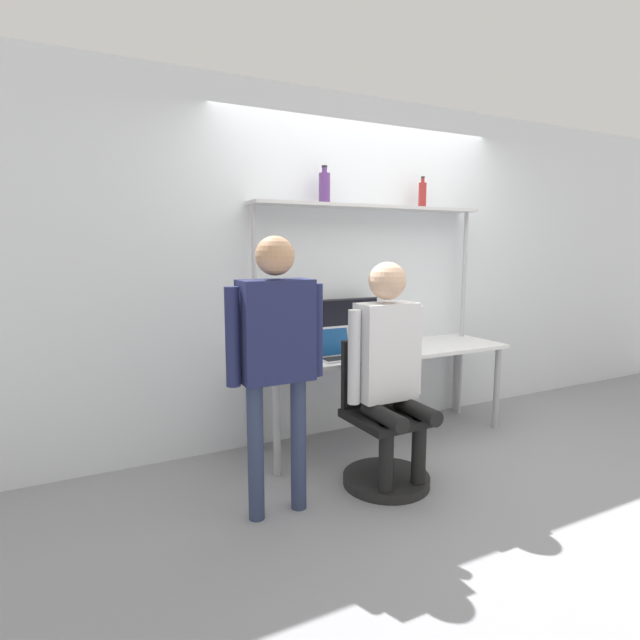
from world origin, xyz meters
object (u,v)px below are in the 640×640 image
object	(u,v)px
person_standing	(276,342)
laptop	(335,350)
bottle_purple	(324,187)
person_seated	(389,356)
bottle_red	(422,194)
office_chair	(383,440)
monitor	(348,320)
cell_phone	(364,355)

from	to	relation	value
person_standing	laptop	bearing A→B (deg)	40.71
laptop	bottle_purple	bearing A→B (deg)	79.11
person_seated	person_standing	bearing A→B (deg)	-179.10
person_standing	bottle_red	world-z (taller)	bottle_red
person_seated	bottle_purple	world-z (taller)	bottle_purple
person_seated	person_standing	xyz separation A→B (m)	(-0.76, -0.01, 0.16)
office_chair	person_standing	xyz separation A→B (m)	(-0.76, -0.06, 0.72)
laptop	person_seated	distance (m)	0.59
monitor	bottle_red	size ratio (longest dim) A/B	2.13
person_standing	bottle_purple	distance (m)	1.50
person_seated	bottle_red	xyz separation A→B (m)	(0.90, 0.87, 1.10)
bottle_purple	cell_phone	bearing A→B (deg)	-60.36
person_standing	bottle_red	xyz separation A→B (m)	(1.66, 0.88, 0.95)
monitor	cell_phone	size ratio (longest dim) A/B	3.55
office_chair	bottle_red	xyz separation A→B (m)	(0.90, 0.82, 1.66)
monitor	person_standing	bearing A→B (deg)	-137.54
cell_phone	office_chair	bearing A→B (deg)	-108.07
laptop	person_seated	xyz separation A→B (m)	(0.06, -0.59, 0.06)
cell_phone	bottle_red	distance (m)	1.46
monitor	person_standing	size ratio (longest dim) A/B	0.34
laptop	bottle_red	distance (m)	1.54
laptop	monitor	bearing A→B (deg)	46.53
laptop	bottle_red	xyz separation A→B (m)	(0.96, 0.28, 1.16)
laptop	cell_phone	distance (m)	0.24
monitor	bottle_purple	xyz separation A→B (m)	(-0.22, -0.01, 1.02)
office_chair	person_standing	size ratio (longest dim) A/B	0.59
cell_phone	person_seated	distance (m)	0.60
monitor	bottle_purple	size ratio (longest dim) A/B	1.94
person_standing	office_chair	bearing A→B (deg)	4.36
monitor	office_chair	world-z (taller)	monitor
laptop	cell_phone	xyz separation A→B (m)	(0.23, -0.02, -0.06)
office_chair	laptop	bearing A→B (deg)	96.24
bottle_red	person_standing	bearing A→B (deg)	-152.05
cell_phone	person_seated	xyz separation A→B (m)	(-0.17, -0.56, 0.12)
cell_phone	person_seated	size ratio (longest dim) A/B	0.10
laptop	bottle_purple	size ratio (longest dim) A/B	1.04
bottle_red	cell_phone	bearing A→B (deg)	-157.43
bottle_red	bottle_purple	world-z (taller)	bottle_purple
laptop	cell_phone	size ratio (longest dim) A/B	1.89
cell_phone	laptop	bearing A→B (deg)	173.91
monitor	person_seated	distance (m)	0.91
laptop	person_seated	size ratio (longest dim) A/B	0.20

